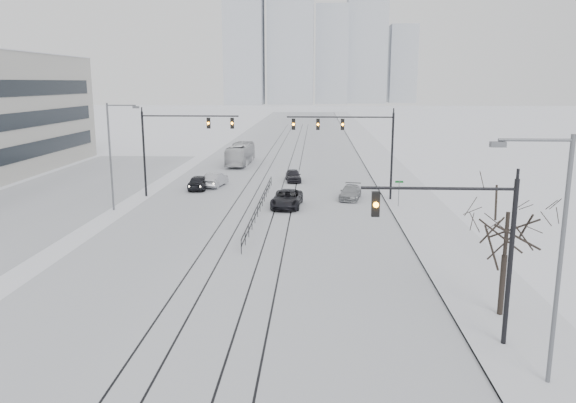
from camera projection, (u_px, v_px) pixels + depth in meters
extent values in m
cube|color=silver|center=(282.00, 162.00, 76.40)|extent=(22.00, 260.00, 0.02)
cube|color=silver|center=(381.00, 162.00, 75.73)|extent=(5.00, 260.00, 0.16)
cube|color=gray|center=(363.00, 162.00, 75.86)|extent=(0.10, 260.00, 0.12)
cube|color=silver|center=(55.00, 197.00, 52.95)|extent=(14.00, 60.00, 0.03)
cube|color=black|center=(244.00, 189.00, 56.99)|extent=(0.10, 180.00, 0.01)
cube|color=black|center=(258.00, 189.00, 56.92)|extent=(0.10, 180.00, 0.01)
cube|color=black|center=(282.00, 189.00, 56.81)|extent=(0.10, 180.00, 0.01)
cube|color=black|center=(295.00, 189.00, 56.74)|extent=(0.10, 180.00, 0.01)
cube|color=#A9AFBA|center=(244.00, 46.00, 267.50)|extent=(18.00, 18.00, 55.00)
cube|color=#A9AFBA|center=(291.00, 29.00, 272.47)|extent=(22.00, 22.00, 72.00)
cube|color=#A9AFBA|center=(331.00, 55.00, 281.82)|extent=(16.00, 16.00, 48.00)
cube|color=#A9AFBA|center=(366.00, 40.00, 287.10)|extent=(20.00, 20.00, 64.00)
cube|color=#A9AFBA|center=(402.00, 64.00, 296.44)|extent=(14.00, 14.00, 40.00)
cylinder|color=black|center=(510.00, 266.00, 22.33)|extent=(0.20, 0.20, 7.00)
cylinder|color=black|center=(438.00, 188.00, 21.82)|extent=(6.00, 0.12, 0.12)
cube|color=black|center=(376.00, 204.00, 22.08)|extent=(0.32, 0.24, 1.00)
sphere|color=orange|center=(376.00, 205.00, 21.94)|extent=(0.22, 0.22, 0.22)
cylinder|color=black|center=(392.00, 157.00, 50.59)|extent=(0.20, 0.20, 8.00)
cylinder|color=black|center=(340.00, 117.00, 50.07)|extent=(9.50, 0.12, 0.12)
cube|color=black|center=(294.00, 124.00, 50.41)|extent=(0.32, 0.24, 1.00)
sphere|color=orange|center=(293.00, 124.00, 50.27)|extent=(0.22, 0.22, 0.22)
cube|color=black|center=(318.00, 124.00, 50.30)|extent=(0.32, 0.24, 1.00)
sphere|color=orange|center=(318.00, 124.00, 50.17)|extent=(0.22, 0.22, 0.22)
cube|color=black|center=(343.00, 124.00, 50.20)|extent=(0.32, 0.24, 1.00)
sphere|color=orange|center=(343.00, 125.00, 50.06)|extent=(0.22, 0.22, 0.22)
cylinder|color=black|center=(144.00, 154.00, 52.68)|extent=(0.20, 0.20, 8.00)
cylinder|color=black|center=(190.00, 116.00, 51.72)|extent=(9.00, 0.12, 0.12)
cube|color=black|center=(232.00, 123.00, 51.66)|extent=(0.32, 0.24, 1.00)
sphere|color=orange|center=(232.00, 123.00, 51.53)|extent=(0.22, 0.22, 0.22)
cube|color=black|center=(209.00, 123.00, 51.77)|extent=(0.32, 0.24, 1.00)
sphere|color=orange|center=(208.00, 123.00, 51.63)|extent=(0.22, 0.22, 0.22)
cylinder|color=#595B60|center=(560.00, 266.00, 19.16)|extent=(0.16, 0.16, 9.00)
cylinder|color=#595B60|center=(536.00, 140.00, 18.32)|extent=(2.40, 0.10, 0.10)
cube|color=#595B60|center=(498.00, 144.00, 18.41)|extent=(0.50, 0.25, 0.18)
cylinder|color=#595B60|center=(110.00, 157.00, 46.77)|extent=(0.16, 0.16, 9.00)
cylinder|color=#595B60|center=(121.00, 105.00, 45.81)|extent=(2.40, 0.10, 0.10)
cube|color=#595B60|center=(136.00, 107.00, 45.79)|extent=(0.50, 0.25, 0.18)
cylinder|color=black|center=(502.00, 287.00, 25.63)|extent=(0.26, 0.26, 3.00)
cylinder|color=black|center=(506.00, 239.00, 25.17)|extent=(0.18, 0.18, 2.50)
cube|color=black|center=(260.00, 201.00, 46.90)|extent=(0.06, 24.00, 0.06)
cube|color=black|center=(260.00, 205.00, 46.99)|extent=(0.06, 24.00, 0.06)
cylinder|color=#595B60|center=(399.00, 194.00, 48.23)|extent=(0.06, 0.06, 2.40)
cube|color=#0C4C19|center=(399.00, 182.00, 48.00)|extent=(0.70, 0.04, 0.18)
imported|color=black|center=(199.00, 182.00, 56.71)|extent=(1.76, 4.37, 1.49)
imported|color=#A4A5AC|center=(215.00, 180.00, 58.22)|extent=(2.19, 4.56, 1.44)
imported|color=black|center=(287.00, 199.00, 48.67)|extent=(2.77, 5.41, 1.46)
imported|color=gray|center=(350.00, 193.00, 52.03)|extent=(2.49, 4.56, 1.25)
imported|color=black|center=(293.00, 176.00, 61.26)|extent=(2.01, 4.03, 1.32)
imported|color=silver|center=(240.00, 154.00, 73.61)|extent=(2.74, 9.97, 2.75)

